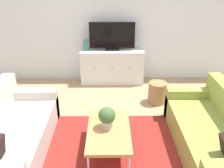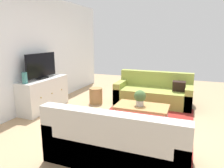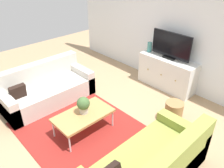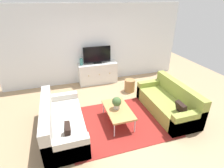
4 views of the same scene
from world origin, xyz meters
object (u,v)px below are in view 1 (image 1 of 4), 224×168
at_px(couch_left_side, 8,136).
at_px(glass_vase, 86,45).
at_px(flat_screen_tv, 112,36).
at_px(coffee_table, 109,131).
at_px(couch_right_side, 216,135).
at_px(potted_plant, 107,117).
at_px(tv_console, 112,66).
at_px(wicker_basket, 157,93).

relative_size(couch_left_side, glass_vase, 8.13).
height_order(couch_left_side, flat_screen_tv, flat_screen_tv).
bearing_deg(coffee_table, flat_screen_tv, 88.35).
distance_m(couch_left_side, couch_right_side, 2.88).
xyz_separation_m(potted_plant, glass_vase, (-0.47, 2.36, 0.30)).
xyz_separation_m(potted_plant, tv_console, (0.09, 2.36, -0.19)).
distance_m(couch_left_side, flat_screen_tv, 2.91).
bearing_deg(wicker_basket, tv_console, 131.45).
xyz_separation_m(potted_plant, flat_screen_tv, (0.09, 2.38, 0.48)).
bearing_deg(couch_right_side, glass_vase, 129.86).
bearing_deg(flat_screen_tv, potted_plant, -92.23).
relative_size(potted_plant, flat_screen_tv, 0.32).
bearing_deg(tv_console, potted_plant, -92.25).
bearing_deg(glass_vase, couch_right_side, -50.14).
distance_m(coffee_table, tv_console, 2.40).
distance_m(coffee_table, glass_vase, 2.50).
relative_size(couch_right_side, tv_console, 1.40).
xyz_separation_m(couch_left_side, potted_plant, (1.37, 0.01, 0.30)).
distance_m(flat_screen_tv, glass_vase, 0.59).
distance_m(potted_plant, tv_console, 2.37).
height_order(couch_right_side, coffee_table, couch_right_side).
distance_m(couch_left_side, potted_plant, 1.40).
relative_size(potted_plant, glass_vase, 1.32).
relative_size(couch_left_side, couch_right_side, 1.00).
bearing_deg(flat_screen_tv, couch_left_side, -121.34).
height_order(potted_plant, glass_vase, glass_vase).
height_order(potted_plant, tv_console, tv_console).
height_order(couch_left_side, glass_vase, glass_vase).
bearing_deg(couch_left_side, tv_console, 58.44).
height_order(couch_left_side, tv_console, couch_left_side).
bearing_deg(flat_screen_tv, glass_vase, -177.97).
xyz_separation_m(flat_screen_tv, glass_vase, (-0.56, -0.02, -0.18)).
distance_m(potted_plant, wicker_basket, 1.73).
height_order(coffee_table, wicker_basket, wicker_basket).
relative_size(coffee_table, glass_vase, 4.34).
bearing_deg(potted_plant, coffee_table, -57.06).
bearing_deg(glass_vase, wicker_basket, -34.25).
xyz_separation_m(couch_left_side, wicker_basket, (2.31, 1.41, -0.06)).
xyz_separation_m(couch_right_side, flat_screen_tv, (-1.42, 2.39, 0.78)).
bearing_deg(tv_console, flat_screen_tv, 90.00).
bearing_deg(wicker_basket, couch_right_side, -68.04).
distance_m(couch_right_side, potted_plant, 1.54).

